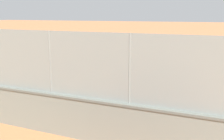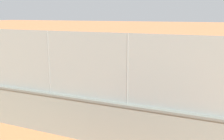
{
  "view_description": "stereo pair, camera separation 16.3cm",
  "coord_description": "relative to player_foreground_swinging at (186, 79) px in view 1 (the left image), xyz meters",
  "views": [
    {
      "loc": [
        -5.94,
        17.32,
        4.38
      ],
      "look_at": [
        -0.85,
        4.66,
        1.49
      ],
      "focal_mm": 42.93,
      "sensor_mm": 36.0,
      "label": 1
    },
    {
      "loc": [
        -6.09,
        17.26,
        4.38
      ],
      "look_at": [
        -0.85,
        4.66,
        1.49
      ],
      "focal_mm": 42.93,
      "sensor_mm": 36.0,
      "label": 2
    }
  ],
  "objects": [
    {
      "name": "player_baseline_waiting",
      "position": [
        8.07,
        -4.11,
        -0.06
      ],
      "size": [
        0.96,
        0.93,
        1.55
      ],
      "color": "#B2B2B2",
      "rests_on": "ground_plane"
    },
    {
      "name": "sports_ball",
      "position": [
        1.14,
        0.97,
        -0.91
      ],
      "size": [
        0.13,
        0.13,
        0.13
      ],
      "primitive_type": "sphere",
      "color": "#3399D8",
      "rests_on": "ground_plane"
    },
    {
      "name": "perimeter_wall",
      "position": [
        2.55,
        6.52,
        -0.19
      ],
      "size": [
        33.81,
        1.32,
        1.55
      ],
      "color": "gray",
      "rests_on": "ground_plane"
    },
    {
      "name": "player_foreground_swinging",
      "position": [
        0.0,
        0.0,
        0.0
      ],
      "size": [
        1.02,
        0.91,
        1.64
      ],
      "color": "navy",
      "rests_on": "ground_plane"
    },
    {
      "name": "fence_panel_on_wall",
      "position": [
        2.55,
        6.52,
        1.7
      ],
      "size": [
        33.2,
        0.96,
        2.25
      ],
      "color": "gray",
      "rests_on": "perimeter_wall"
    },
    {
      "name": "ground_plane",
      "position": [
        4.43,
        -2.94,
        -0.97
      ],
      "size": [
        260.0,
        260.0,
        0.0
      ],
      "primitive_type": "plane",
      "color": "#B27247"
    }
  ]
}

